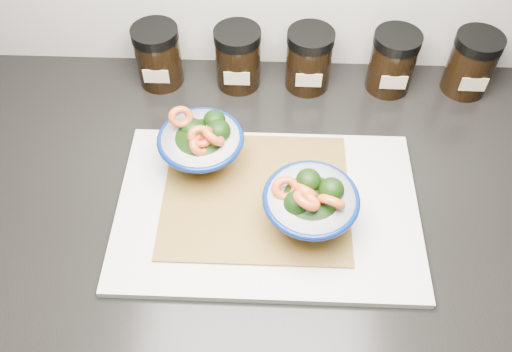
{
  "coord_description": "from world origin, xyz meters",
  "views": [
    {
      "loc": [
        -0.13,
        0.94,
        1.58
      ],
      "look_at": [
        -0.15,
        1.42,
        0.96
      ],
      "focal_mm": 38.0,
      "sensor_mm": 36.0,
      "label": 1
    }
  ],
  "objects_px": {
    "bowl_left": "(202,145)",
    "spice_jar_d": "(393,61)",
    "bowl_right": "(310,205)",
    "spice_jar_a": "(158,56)",
    "cutting_board": "(267,209)",
    "spice_jar_e": "(471,63)",
    "spice_jar_c": "(309,59)",
    "spice_jar_b": "(238,58)"
  },
  "relations": [
    {
      "from": "spice_jar_b",
      "to": "spice_jar_a",
      "type": "bearing_deg",
      "value": 180.0
    },
    {
      "from": "cutting_board",
      "to": "bowl_left",
      "type": "distance_m",
      "value": 0.14
    },
    {
      "from": "cutting_board",
      "to": "bowl_left",
      "type": "height_order",
      "value": "bowl_left"
    },
    {
      "from": "bowl_left",
      "to": "spice_jar_a",
      "type": "relative_size",
      "value": 1.17
    },
    {
      "from": "spice_jar_c",
      "to": "spice_jar_e",
      "type": "relative_size",
      "value": 1.0
    },
    {
      "from": "bowl_right",
      "to": "spice_jar_b",
      "type": "bearing_deg",
      "value": 110.77
    },
    {
      "from": "bowl_left",
      "to": "bowl_right",
      "type": "bearing_deg",
      "value": -33.37
    },
    {
      "from": "spice_jar_c",
      "to": "spice_jar_d",
      "type": "bearing_deg",
      "value": 0.0
    },
    {
      "from": "cutting_board",
      "to": "spice_jar_d",
      "type": "bearing_deg",
      "value": 53.67
    },
    {
      "from": "bowl_left",
      "to": "spice_jar_a",
      "type": "xyz_separation_m",
      "value": [
        -0.1,
        0.21,
        -0.0
      ]
    },
    {
      "from": "spice_jar_b",
      "to": "spice_jar_e",
      "type": "xyz_separation_m",
      "value": [
        0.41,
        0.0,
        0.0
      ]
    },
    {
      "from": "bowl_right",
      "to": "spice_jar_a",
      "type": "bearing_deg",
      "value": 129.65
    },
    {
      "from": "cutting_board",
      "to": "bowl_left",
      "type": "bearing_deg",
      "value": 142.26
    },
    {
      "from": "cutting_board",
      "to": "spice_jar_d",
      "type": "xyz_separation_m",
      "value": [
        0.21,
        0.29,
        0.05
      ]
    },
    {
      "from": "cutting_board",
      "to": "spice_jar_e",
      "type": "distance_m",
      "value": 0.45
    },
    {
      "from": "spice_jar_a",
      "to": "spice_jar_d",
      "type": "relative_size",
      "value": 1.0
    },
    {
      "from": "spice_jar_a",
      "to": "spice_jar_b",
      "type": "xyz_separation_m",
      "value": [
        0.14,
        0.0,
        0.0
      ]
    },
    {
      "from": "bowl_left",
      "to": "spice_jar_c",
      "type": "relative_size",
      "value": 1.17
    },
    {
      "from": "bowl_right",
      "to": "cutting_board",
      "type": "bearing_deg",
      "value": 155.42
    },
    {
      "from": "cutting_board",
      "to": "spice_jar_a",
      "type": "distance_m",
      "value": 0.35
    },
    {
      "from": "spice_jar_b",
      "to": "cutting_board",
      "type": "bearing_deg",
      "value": -78.19
    },
    {
      "from": "bowl_right",
      "to": "spice_jar_a",
      "type": "height_order",
      "value": "bowl_right"
    },
    {
      "from": "spice_jar_a",
      "to": "spice_jar_d",
      "type": "distance_m",
      "value": 0.41
    },
    {
      "from": "bowl_right",
      "to": "spice_jar_a",
      "type": "relative_size",
      "value": 1.2
    },
    {
      "from": "spice_jar_a",
      "to": "spice_jar_c",
      "type": "xyz_separation_m",
      "value": [
        0.27,
        0.0,
        0.0
      ]
    },
    {
      "from": "bowl_left",
      "to": "spice_jar_e",
      "type": "distance_m",
      "value": 0.5
    },
    {
      "from": "cutting_board",
      "to": "spice_jar_c",
      "type": "xyz_separation_m",
      "value": [
        0.06,
        0.29,
        0.05
      ]
    },
    {
      "from": "spice_jar_d",
      "to": "bowl_left",
      "type": "bearing_deg",
      "value": -146.6
    },
    {
      "from": "bowl_left",
      "to": "bowl_right",
      "type": "distance_m",
      "value": 0.19
    },
    {
      "from": "spice_jar_a",
      "to": "spice_jar_c",
      "type": "bearing_deg",
      "value": 0.0
    },
    {
      "from": "spice_jar_b",
      "to": "spice_jar_c",
      "type": "bearing_deg",
      "value": 0.0
    },
    {
      "from": "spice_jar_a",
      "to": "spice_jar_e",
      "type": "bearing_deg",
      "value": 0.0
    },
    {
      "from": "bowl_left",
      "to": "spice_jar_d",
      "type": "relative_size",
      "value": 1.17
    },
    {
      "from": "spice_jar_b",
      "to": "spice_jar_c",
      "type": "distance_m",
      "value": 0.12
    },
    {
      "from": "spice_jar_d",
      "to": "cutting_board",
      "type": "bearing_deg",
      "value": -126.33
    },
    {
      "from": "spice_jar_c",
      "to": "spice_jar_d",
      "type": "distance_m",
      "value": 0.15
    },
    {
      "from": "spice_jar_a",
      "to": "spice_jar_e",
      "type": "height_order",
      "value": "same"
    },
    {
      "from": "bowl_left",
      "to": "spice_jar_c",
      "type": "height_order",
      "value": "bowl_left"
    },
    {
      "from": "spice_jar_a",
      "to": "spice_jar_b",
      "type": "relative_size",
      "value": 1.0
    },
    {
      "from": "spice_jar_a",
      "to": "spice_jar_d",
      "type": "bearing_deg",
      "value": 0.0
    },
    {
      "from": "bowl_left",
      "to": "spice_jar_b",
      "type": "xyz_separation_m",
      "value": [
        0.04,
        0.21,
        -0.0
      ]
    },
    {
      "from": "spice_jar_e",
      "to": "spice_jar_c",
      "type": "bearing_deg",
      "value": 180.0
    }
  ]
}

